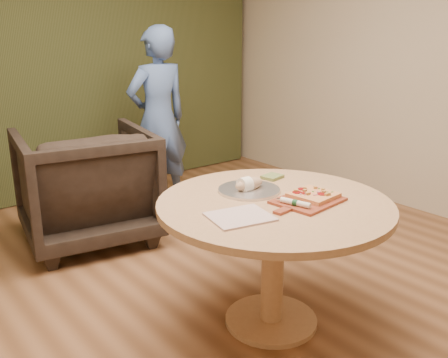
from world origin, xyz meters
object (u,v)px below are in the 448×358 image
serving_tray (249,190)px  bread_roll (248,184)px  armchair (86,180)px  person_standing (158,119)px  flatbread_pizza (313,195)px  pizza_paddle (307,201)px  cutlery_roll (295,203)px  pedestal_table (274,225)px

serving_tray → bread_roll: 0.04m
armchair → person_standing: bearing=-148.6°
flatbread_pizza → armchair: armchair is taller
serving_tray → armchair: armchair is taller
serving_tray → armchair: bearing=101.6°
pizza_paddle → armchair: 1.97m
pizza_paddle → cutlery_roll: cutlery_roll is taller
flatbread_pizza → pizza_paddle: bearing=-168.6°
person_standing → bread_roll: bearing=73.8°
person_standing → armchair: bearing=21.6°
serving_tray → flatbread_pizza: bearing=-61.1°
cutlery_roll → armchair: bearing=84.2°
pizza_paddle → bread_roll: 0.36m
person_standing → pedestal_table: bearing=75.5°
pizza_paddle → flatbread_pizza: size_ratio=1.89×
bread_roll → serving_tray: bearing=-0.0°
pizza_paddle → bread_roll: (-0.12, 0.34, 0.04)m
pedestal_table → pizza_paddle: 0.23m
bread_roll → pedestal_table: bearing=-89.2°
pedestal_table → person_standing: bearing=75.0°
pedestal_table → flatbread_pizza: flatbread_pizza is taller
cutlery_roll → person_standing: size_ratio=0.12×
bread_roll → armchair: 1.62m
pizza_paddle → pedestal_table: bearing=128.4°
flatbread_pizza → cutlery_roll: (-0.18, -0.03, 0.00)m
armchair → pedestal_table: bearing=110.4°
serving_tray → bread_roll: bearing=180.0°
cutlery_roll → bread_roll: 0.36m
pedestal_table → serving_tray: size_ratio=3.60×
armchair → bread_roll: bearing=111.7°
pizza_paddle → serving_tray: size_ratio=1.30×
pedestal_table → person_standing: 2.21m
flatbread_pizza → person_standing: size_ratio=0.15×
pizza_paddle → flatbread_pizza: bearing=4.7°
serving_tray → person_standing: person_standing is taller
bread_roll → flatbread_pizza: bearing=-59.9°
pedestal_table → bread_roll: size_ratio=6.63×
serving_tray → person_standing: 1.99m
pedestal_table → serving_tray: (0.01, 0.22, 0.15)m
pedestal_table → cutlery_roll: (0.01, -0.14, 0.17)m
flatbread_pizza → person_standing: (0.38, 2.23, 0.06)m
person_standing → flatbread_pizza: bearing=80.8°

